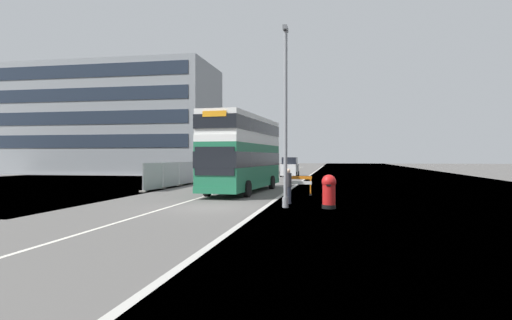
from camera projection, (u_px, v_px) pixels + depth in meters
The scene contains 14 objects.
ground at pixel (220, 209), 20.25m from camera, with size 140.00×280.00×0.10m.
double_decker_bus at pixel (244, 152), 29.09m from camera, with size 3.37×11.64×5.09m.
lamppost_foreground at pixel (285, 122), 20.16m from camera, with size 0.29×0.70×8.50m.
red_pillar_postbox at pixel (329, 190), 19.84m from camera, with size 0.67×0.67×1.57m.
roadworks_barrier at pixel (299, 183), 26.78m from camera, with size 1.65×0.51×1.20m.
construction_site_fence at pixel (192, 173), 39.06m from camera, with size 0.44×20.60×2.01m.
car_oncoming_near at pixel (238, 169), 46.04m from camera, with size 2.04×4.40×2.36m.
car_receding_mid at pixel (290, 168), 52.32m from camera, with size 2.05×4.29×2.33m.
car_receding_far at pixel (264, 167), 61.81m from camera, with size 2.08×4.04×2.01m.
bare_tree_far_verge_near at pixel (178, 155), 59.46m from camera, with size 2.75×2.89×5.18m.
bare_tree_far_verge_mid at pixel (173, 155), 57.12m from camera, with size 3.16×2.77×5.21m.
bare_tree_far_verge_far at pixel (223, 158), 85.15m from camera, with size 2.41×2.84×5.05m.
pedestrian_at_kerb at pixel (288, 186), 21.90m from camera, with size 0.34×0.34×1.78m.
backdrop_office_block at pixel (110, 121), 62.20m from camera, with size 30.25×12.89×15.26m.
Camera 1 is at (5.96, -19.43, 2.39)m, focal length 30.16 mm.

